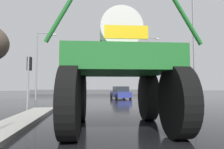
{
  "coord_description": "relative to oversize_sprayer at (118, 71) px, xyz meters",
  "views": [
    {
      "loc": [
        -1.15,
        -1.85,
        1.45
      ],
      "look_at": [
        0.02,
        7.54,
        2.04
      ],
      "focal_mm": 32.36,
      "sensor_mm": 36.0,
      "label": 1
    }
  ],
  "objects": [
    {
      "name": "ground_plane",
      "position": [
        0.02,
        12.64,
        -2.02
      ],
      "size": [
        120.0,
        120.0,
        0.0
      ],
      "primitive_type": "plane",
      "color": "black"
    },
    {
      "name": "median_island",
      "position": [
        -3.79,
        1.82,
        -1.94
      ],
      "size": [
        1.3,
        8.75,
        0.15
      ],
      "primitive_type": "cube",
      "color": "#9E9B93",
      "rests_on": "ground"
    },
    {
      "name": "oversize_sprayer",
      "position": [
        0.0,
        0.0,
        0.0
      ],
      "size": [
        4.45,
        5.5,
        4.79
      ],
      "rotation": [
        0.0,
        0.0,
        1.53
      ],
      "color": "black",
      "rests_on": "ground"
    },
    {
      "name": "sedan_ahead",
      "position": [
        3.01,
        17.62,
        -1.3
      ],
      "size": [
        2.21,
        4.25,
        1.52
      ],
      "rotation": [
        0.0,
        0.0,
        1.67
      ],
      "color": "navy",
      "rests_on": "ground"
    },
    {
      "name": "traffic_signal_near_left",
      "position": [
        -4.71,
        5.82,
        0.48
      ],
      "size": [
        0.24,
        0.54,
        3.43
      ],
      "color": "gray",
      "rests_on": "ground"
    },
    {
      "name": "traffic_signal_near_right",
      "position": [
        3.37,
        5.82,
        0.81
      ],
      "size": [
        0.24,
        0.54,
        3.88
      ],
      "color": "gray",
      "rests_on": "ground"
    },
    {
      "name": "traffic_signal_far_left",
      "position": [
        -4.31,
        24.78,
        0.51
      ],
      "size": [
        0.24,
        0.55,
        3.46
      ],
      "color": "gray",
      "rests_on": "ground"
    },
    {
      "name": "streetlight_near_right",
      "position": [
        7.29,
        7.48,
        2.91
      ],
      "size": [
        1.81,
        0.24,
        8.95
      ],
      "color": "gray",
      "rests_on": "ground"
    },
    {
      "name": "streetlight_far_left",
      "position": [
        -6.58,
        16.17,
        2.32
      ],
      "size": [
        2.22,
        0.24,
        7.7
      ],
      "color": "gray",
      "rests_on": "ground"
    },
    {
      "name": "streetlight_far_right",
      "position": [
        8.19,
        22.54,
        3.01
      ],
      "size": [
        1.95,
        0.24,
        9.13
      ],
      "color": "gray",
      "rests_on": "ground"
    },
    {
      "name": "roadside_barrier",
      "position": [
        0.02,
        34.36,
        -1.57
      ],
      "size": [
        24.68,
        0.24,
        0.9
      ],
      "primitive_type": "cube",
      "color": "#59595B",
      "rests_on": "ground"
    }
  ]
}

